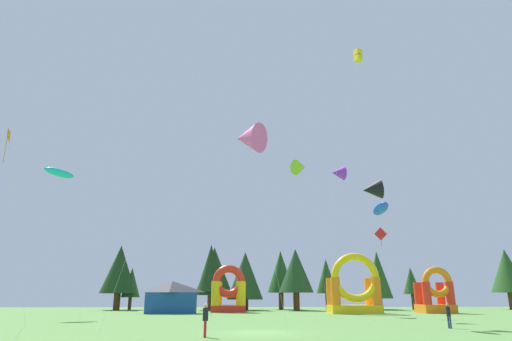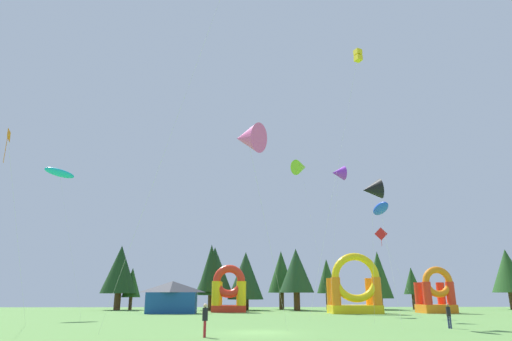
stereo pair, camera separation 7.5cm
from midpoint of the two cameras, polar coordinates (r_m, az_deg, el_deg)
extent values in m
plane|color=#5B8C42|center=(28.82, 0.62, -20.76)|extent=(120.00, 120.00, 0.00)
pyramid|color=orange|center=(36.95, -30.13, 4.00)|extent=(0.77, 0.84, 0.84)
cylinder|color=orange|center=(36.66, -30.27, 2.46)|extent=(0.04, 0.04, 2.10)
cylinder|color=silver|center=(37.82, -29.12, -7.27)|extent=(0.62, 5.75, 13.68)
cylinder|color=silver|center=(28.16, -11.24, 4.48)|extent=(7.84, 3.49, 24.17)
pyramid|color=red|center=(50.64, 16.28, -8.18)|extent=(1.05, 0.29, 1.04)
cylinder|color=red|center=(50.49, 16.36, -8.89)|extent=(0.04, 0.04, 1.28)
cylinder|color=silver|center=(49.24, 18.64, -12.93)|extent=(2.50, 2.89, 8.80)
ellipsoid|color=#19B7CC|center=(56.07, -24.61, -0.28)|extent=(3.54, 2.86, 1.61)
cylinder|color=silver|center=(54.88, -23.45, -8.79)|extent=(3.62, 2.08, 16.25)
cone|color=#EA599E|center=(27.67, -1.01, 4.32)|extent=(2.75, 2.73, 2.18)
cylinder|color=silver|center=(28.30, 1.69, -8.67)|extent=(2.79, 4.20, 11.99)
ellipsoid|color=blue|center=(35.99, 16.27, -4.88)|extent=(1.19, 2.51, 1.27)
cylinder|color=silver|center=(34.47, 17.54, -11.84)|extent=(0.18, 2.11, 8.96)
cone|color=black|center=(38.60, 15.20, -2.44)|extent=(1.81, 1.81, 1.90)
cylinder|color=silver|center=(38.90, 15.35, -10.83)|extent=(0.11, 2.45, 11.10)
cone|color=#8CD826|center=(60.70, 6.00, 0.43)|extent=(3.14, 3.11, 2.49)
cylinder|color=silver|center=(57.16, 7.81, -8.52)|extent=(2.56, 3.50, 19.58)
cube|color=yellow|center=(38.74, 13.47, 14.28)|extent=(0.72, 0.72, 0.48)
cube|color=yellow|center=(39.03, 13.42, 15.01)|extent=(0.72, 0.72, 0.48)
cylinder|color=silver|center=(38.03, 10.24, -2.75)|extent=(3.73, 8.17, 21.95)
cone|color=purple|center=(49.06, 10.91, -0.32)|extent=(1.72, 1.80, 1.63)
cylinder|color=silver|center=(49.78, 10.34, -9.67)|extent=(0.81, 4.75, 15.47)
cylinder|color=navy|center=(35.25, 24.27, -17.91)|extent=(0.16, 0.16, 0.82)
cylinder|color=navy|center=(35.16, 24.50, -17.90)|extent=(0.16, 0.16, 0.82)
cylinder|color=black|center=(35.18, 24.24, -16.72)|extent=(0.40, 0.40, 0.65)
sphere|color=#9E704C|center=(35.16, 24.15, -16.01)|extent=(0.22, 0.22, 0.22)
cylinder|color=#B21E26|center=(25.80, -6.77, -20.20)|extent=(0.14, 0.14, 0.88)
cylinder|color=#B21E26|center=(25.97, -6.71, -20.18)|extent=(0.14, 0.14, 0.88)
cylinder|color=black|center=(25.84, -6.68, -18.44)|extent=(0.34, 0.34, 0.70)
sphere|color=#D8AD84|center=(25.82, -6.65, -17.40)|extent=(0.24, 0.24, 0.24)
cube|color=red|center=(63.46, -3.58, -17.84)|extent=(4.74, 4.95, 0.90)
cylinder|color=yellow|center=(61.69, -5.23, -15.93)|extent=(1.33, 1.33, 3.24)
cylinder|color=yellow|center=(61.60, -1.93, -15.99)|extent=(1.33, 1.33, 3.24)
cylinder|color=yellow|center=(65.31, -5.06, -15.95)|extent=(1.33, 1.33, 3.24)
cylinder|color=yellow|center=(65.22, -1.94, -16.00)|extent=(1.33, 1.33, 3.24)
torus|color=red|center=(61.65, -3.56, -14.46)|extent=(4.48, 1.06, 4.48)
cube|color=orange|center=(64.41, 22.83, -16.57)|extent=(4.20, 3.91, 1.07)
cylinder|color=red|center=(62.48, 21.82, -14.89)|extent=(1.09, 1.09, 2.88)
cylinder|color=red|center=(63.75, 24.46, -14.61)|extent=(1.09, 1.09, 2.88)
cylinder|color=red|center=(65.07, 20.83, -15.00)|extent=(1.09, 1.09, 2.88)
cylinder|color=red|center=(66.30, 23.39, -14.74)|extent=(1.09, 1.09, 2.88)
torus|color=orange|center=(63.12, 23.01, -13.45)|extent=(3.98, 0.88, 3.98)
cube|color=yellow|center=(59.67, 12.99, -17.52)|extent=(6.43, 4.23, 1.04)
cylinder|color=orange|center=(57.56, 10.62, -15.48)|extent=(1.18, 1.18, 3.43)
cylinder|color=orange|center=(58.89, 15.79, -15.17)|extent=(1.18, 1.18, 3.43)
cylinder|color=orange|center=(60.54, 9.99, -15.53)|extent=(1.18, 1.18, 3.43)
cylinder|color=orange|center=(61.80, 14.93, -15.26)|extent=(1.18, 1.18, 3.43)
torus|color=yellow|center=(58.21, 13.12, -13.66)|extent=(6.19, 0.95, 6.19)
cube|color=#19478C|center=(58.65, -11.10, -16.88)|extent=(6.21, 3.06, 2.62)
pyramid|color=#3F3F47|center=(58.65, -10.99, -14.91)|extent=(6.21, 3.06, 1.40)
cylinder|color=#4C331E|center=(74.58, -17.92, -16.25)|extent=(1.03, 1.03, 2.54)
cone|color=#193819|center=(74.68, -17.57, -12.37)|extent=(5.70, 5.70, 7.58)
cylinder|color=#4C331E|center=(75.30, -16.33, -16.60)|extent=(0.54, 0.54, 1.93)
cone|color=#234C1E|center=(75.31, -16.13, -14.10)|extent=(3.00, 3.00, 4.66)
cylinder|color=#4C331E|center=(69.25, -6.06, -16.88)|extent=(0.74, 0.74, 2.75)
cone|color=#193819|center=(69.37, -5.93, -12.73)|extent=(4.13, 4.13, 7.28)
cylinder|color=#4C331E|center=(70.49, -5.62, -17.08)|extent=(1.10, 1.10, 2.26)
cone|color=#1E4221|center=(70.58, -5.51, -13.13)|extent=(6.09, 6.09, 7.46)
cylinder|color=#4C331E|center=(70.38, -1.38, -17.41)|extent=(1.02, 1.02, 1.62)
cone|color=#1E4221|center=(70.43, -1.35, -13.75)|extent=(5.67, 5.67, 7.37)
cylinder|color=#4C331E|center=(74.57, 3.45, -16.91)|extent=(0.81, 0.81, 2.67)
cone|color=#234C1E|center=(74.66, 3.39, -13.25)|extent=(4.49, 4.49, 6.87)
cylinder|color=#4C331E|center=(69.28, 5.49, -16.93)|extent=(0.97, 0.97, 2.65)
cone|color=#1E4221|center=(69.37, 5.38, -13.07)|extent=(5.40, 5.40, 6.71)
cylinder|color=#4C331E|center=(72.93, 9.56, -16.79)|extent=(0.60, 0.60, 2.55)
cone|color=#234C1E|center=(72.98, 9.42, -13.65)|extent=(3.33, 3.33, 5.44)
cylinder|color=#4C331E|center=(74.16, 16.26, -16.68)|extent=(0.77, 0.77, 1.77)
cone|color=#234C1E|center=(74.22, 15.98, -13.14)|extent=(4.27, 4.27, 7.42)
cylinder|color=#4C331E|center=(78.22, 16.28, -16.47)|extent=(0.62, 0.62, 2.18)
cone|color=#234C1E|center=(78.26, 16.05, -13.71)|extent=(3.44, 3.44, 5.37)
cylinder|color=#4C331E|center=(77.84, 20.26, -16.05)|extent=(0.52, 0.52, 2.42)
cone|color=#234C1E|center=(77.86, 20.01, -13.58)|extent=(2.88, 2.88, 4.33)
cone|color=#234C1E|center=(85.18, 30.48, -11.38)|extent=(5.71, 5.71, 7.08)
camera|label=1|loc=(0.04, -89.94, -0.02)|focal=30.12mm
camera|label=2|loc=(0.04, 90.06, 0.02)|focal=30.12mm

